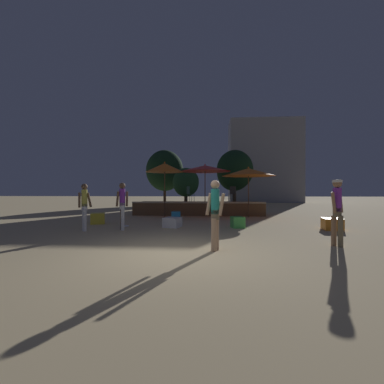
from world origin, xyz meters
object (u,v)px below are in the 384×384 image
patio_umbrella_1 (205,168)px  background_tree_2 (235,170)px  cube_seat_3 (98,218)px  person_3 (337,208)px  bistro_chair_0 (232,192)px  background_tree_0 (234,172)px  cube_seat_2 (238,222)px  patio_umbrella_0 (165,168)px  cube_seat_0 (172,222)px  background_tree_1 (186,182)px  cube_seat_1 (176,215)px  person_2 (215,212)px  background_tree_3 (165,171)px  cube_seat_4 (332,224)px  person_0 (84,205)px  frisbee_disc (126,226)px  bistro_chair_1 (189,192)px  patio_umbrella_2 (249,172)px  person_1 (122,204)px

patio_umbrella_1 → background_tree_2: background_tree_2 is taller
cube_seat_3 → background_tree_2: size_ratio=0.13×
person_3 → bistro_chair_0: (-1.94, 8.81, 0.37)m
background_tree_0 → cube_seat_2: bearing=-94.7°
patio_umbrella_0 → cube_seat_2: 6.00m
cube_seat_0 → background_tree_1: (-0.58, 11.74, 1.97)m
cube_seat_1 → background_tree_0: 14.06m
person_2 → background_tree_3: bearing=36.0°
cube_seat_4 → person_0: person_0 is taller
frisbee_disc → patio_umbrella_1: bearing=55.4°
cube_seat_4 → cube_seat_1: bearing=153.5°
person_3 → background_tree_1: bearing=-17.4°
cube_seat_1 → cube_seat_3: 3.76m
cube_seat_1 → bistro_chair_1: size_ratio=0.56×
cube_seat_1 → cube_seat_4: bearing=-26.5°
background_tree_3 → person_3: bearing=-67.4°
person_3 → background_tree_2: size_ratio=0.32×
frisbee_disc → person_2: bearing=-48.2°
patio_umbrella_1 → cube_seat_1: bearing=-128.8°
bistro_chair_0 → frisbee_disc: size_ratio=3.55×
cube_seat_1 → cube_seat_2: (2.81, -2.79, 0.02)m
frisbee_disc → background_tree_2: background_tree_2 is taller
person_0 → bistro_chair_0: (5.85, 6.82, 0.44)m
cube_seat_0 → patio_umbrella_0: bearing=104.2°
bistro_chair_1 → background_tree_2: 11.34m
cube_seat_1 → person_0: size_ratio=0.30×
cube_seat_2 → cube_seat_4: (3.42, -0.32, 0.00)m
bistro_chair_0 → background_tree_0: background_tree_0 is taller
cube_seat_1 → background_tree_1: background_tree_1 is taller
cube_seat_3 → background_tree_2: background_tree_2 is taller
patio_umbrella_2 → cube_seat_4: size_ratio=4.09×
cube_seat_0 → cube_seat_2: 2.57m
person_3 → background_tree_0: background_tree_0 is taller
patio_umbrella_0 → background_tree_0: background_tree_0 is taller
background_tree_0 → background_tree_1: 6.22m
patio_umbrella_1 → background_tree_2: size_ratio=0.54×
cube_seat_3 → frisbee_disc: bearing=-26.5°
cube_seat_1 → bistro_chair_1: bistro_chair_1 is taller
person_0 → frisbee_disc: (1.09, 1.27, -0.90)m
person_1 → background_tree_3: background_tree_3 is taller
patio_umbrella_2 → background_tree_0: background_tree_0 is taller
background_tree_0 → background_tree_2: background_tree_2 is taller
person_1 → background_tree_1: bearing=146.6°
person_0 → bistro_chair_0: size_ratio=1.89×
person_2 → background_tree_3: (-4.75, 19.72, 2.58)m
cube_seat_3 → background_tree_2: bearing=63.5°
background_tree_2 → frisbee_disc: bearing=-110.7°
patio_umbrella_0 → background_tree_1: background_tree_1 is taller
person_3 → cube_seat_3: bearing=26.7°
background_tree_3 → cube_seat_2: bearing=-70.2°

